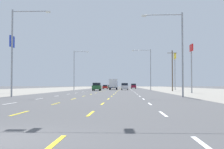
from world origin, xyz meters
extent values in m
plane|color=#4C4C4F|center=(0.00, 66.00, 0.00)|extent=(572.00, 572.00, 0.00)
cube|color=gray|center=(-24.75, 66.00, 0.00)|extent=(28.00, 440.00, 0.01)
cube|color=gray|center=(24.75, 66.00, 0.00)|extent=(28.00, 440.00, 0.01)
cube|color=white|center=(-5.25, 14.50, 0.01)|extent=(0.14, 2.60, 0.01)
cube|color=white|center=(-5.25, 22.00, 0.01)|extent=(0.14, 2.60, 0.01)
cube|color=white|center=(-5.25, 29.50, 0.01)|extent=(0.14, 2.60, 0.01)
cube|color=white|center=(-5.25, 37.00, 0.01)|extent=(0.14, 2.60, 0.01)
cube|color=white|center=(-5.25, 44.50, 0.01)|extent=(0.14, 2.60, 0.01)
cube|color=white|center=(-5.25, 52.00, 0.01)|extent=(0.14, 2.60, 0.01)
cube|color=white|center=(-5.25, 59.50, 0.01)|extent=(0.14, 2.60, 0.01)
cube|color=white|center=(-5.25, 67.00, 0.01)|extent=(0.14, 2.60, 0.01)
cube|color=white|center=(-5.25, 74.50, 0.01)|extent=(0.14, 2.60, 0.01)
cube|color=white|center=(-5.25, 82.00, 0.01)|extent=(0.14, 2.60, 0.01)
cube|color=white|center=(-5.25, 89.50, 0.01)|extent=(0.14, 2.60, 0.01)
cube|color=white|center=(-5.25, 97.00, 0.01)|extent=(0.14, 2.60, 0.01)
cube|color=white|center=(-5.25, 104.50, 0.01)|extent=(0.14, 2.60, 0.01)
cube|color=white|center=(-5.25, 112.00, 0.01)|extent=(0.14, 2.60, 0.01)
cube|color=white|center=(-5.25, 119.50, 0.01)|extent=(0.14, 2.60, 0.01)
cube|color=white|center=(-5.25, 127.00, 0.01)|extent=(0.14, 2.60, 0.01)
cube|color=white|center=(-5.25, 134.50, 0.01)|extent=(0.14, 2.60, 0.01)
cube|color=white|center=(-5.25, 142.00, 0.01)|extent=(0.14, 2.60, 0.01)
cube|color=white|center=(-5.25, 149.50, 0.01)|extent=(0.14, 2.60, 0.01)
cube|color=white|center=(-5.25, 157.00, 0.01)|extent=(0.14, 2.60, 0.01)
cube|color=white|center=(-5.25, 164.50, 0.01)|extent=(0.14, 2.60, 0.01)
cube|color=white|center=(-5.25, 172.00, 0.01)|extent=(0.14, 2.60, 0.01)
cube|color=white|center=(-5.25, 179.50, 0.01)|extent=(0.14, 2.60, 0.01)
cube|color=white|center=(-5.25, 187.00, 0.01)|extent=(0.14, 2.60, 0.01)
cube|color=white|center=(-5.25, 194.50, 0.01)|extent=(0.14, 2.60, 0.01)
cube|color=white|center=(-5.25, 202.00, 0.01)|extent=(0.14, 2.60, 0.01)
cube|color=white|center=(-5.25, 209.50, 0.01)|extent=(0.14, 2.60, 0.01)
cube|color=white|center=(-5.25, 217.00, 0.01)|extent=(0.14, 2.60, 0.01)
cube|color=yellow|center=(-1.75, 7.00, 0.01)|extent=(0.14, 2.60, 0.01)
cube|color=yellow|center=(-1.75, 14.50, 0.01)|extent=(0.14, 2.60, 0.01)
cube|color=yellow|center=(-1.75, 22.00, 0.01)|extent=(0.14, 2.60, 0.01)
cube|color=yellow|center=(-1.75, 29.50, 0.01)|extent=(0.14, 2.60, 0.01)
cube|color=yellow|center=(-1.75, 37.00, 0.01)|extent=(0.14, 2.60, 0.01)
cube|color=yellow|center=(-1.75, 44.50, 0.01)|extent=(0.14, 2.60, 0.01)
cube|color=yellow|center=(-1.75, 52.00, 0.01)|extent=(0.14, 2.60, 0.01)
cube|color=yellow|center=(-1.75, 59.50, 0.01)|extent=(0.14, 2.60, 0.01)
cube|color=yellow|center=(-1.75, 67.00, 0.01)|extent=(0.14, 2.60, 0.01)
cube|color=yellow|center=(-1.75, 74.50, 0.01)|extent=(0.14, 2.60, 0.01)
cube|color=yellow|center=(-1.75, 82.00, 0.01)|extent=(0.14, 2.60, 0.01)
cube|color=yellow|center=(-1.75, 89.50, 0.01)|extent=(0.14, 2.60, 0.01)
cube|color=yellow|center=(-1.75, 97.00, 0.01)|extent=(0.14, 2.60, 0.01)
cube|color=yellow|center=(-1.75, 104.50, 0.01)|extent=(0.14, 2.60, 0.01)
cube|color=yellow|center=(-1.75, 112.00, 0.01)|extent=(0.14, 2.60, 0.01)
cube|color=yellow|center=(-1.75, 119.50, 0.01)|extent=(0.14, 2.60, 0.01)
cube|color=yellow|center=(-1.75, 127.00, 0.01)|extent=(0.14, 2.60, 0.01)
cube|color=yellow|center=(-1.75, 134.50, 0.01)|extent=(0.14, 2.60, 0.01)
cube|color=yellow|center=(-1.75, 142.00, 0.01)|extent=(0.14, 2.60, 0.01)
cube|color=yellow|center=(-1.75, 149.50, 0.01)|extent=(0.14, 2.60, 0.01)
cube|color=yellow|center=(-1.75, 157.00, 0.01)|extent=(0.14, 2.60, 0.01)
cube|color=yellow|center=(-1.75, 164.50, 0.01)|extent=(0.14, 2.60, 0.01)
cube|color=yellow|center=(-1.75, 172.00, 0.01)|extent=(0.14, 2.60, 0.01)
cube|color=yellow|center=(-1.75, 179.50, 0.01)|extent=(0.14, 2.60, 0.01)
cube|color=yellow|center=(-1.75, 187.00, 0.01)|extent=(0.14, 2.60, 0.01)
cube|color=yellow|center=(-1.75, 194.50, 0.01)|extent=(0.14, 2.60, 0.01)
cube|color=yellow|center=(-1.75, 202.00, 0.01)|extent=(0.14, 2.60, 0.01)
cube|color=yellow|center=(-1.75, 209.50, 0.01)|extent=(0.14, 2.60, 0.01)
cube|color=yellow|center=(-1.75, 217.00, 0.01)|extent=(0.14, 2.60, 0.01)
cube|color=yellow|center=(1.75, -0.50, 0.01)|extent=(0.14, 2.60, 0.01)
cube|color=yellow|center=(1.75, 7.00, 0.01)|extent=(0.14, 2.60, 0.01)
cube|color=yellow|center=(1.75, 14.50, 0.01)|extent=(0.14, 2.60, 0.01)
cube|color=yellow|center=(1.75, 22.00, 0.01)|extent=(0.14, 2.60, 0.01)
cube|color=yellow|center=(1.75, 29.50, 0.01)|extent=(0.14, 2.60, 0.01)
cube|color=yellow|center=(1.75, 37.00, 0.01)|extent=(0.14, 2.60, 0.01)
cube|color=yellow|center=(1.75, 44.50, 0.01)|extent=(0.14, 2.60, 0.01)
cube|color=yellow|center=(1.75, 52.00, 0.01)|extent=(0.14, 2.60, 0.01)
cube|color=yellow|center=(1.75, 59.50, 0.01)|extent=(0.14, 2.60, 0.01)
cube|color=yellow|center=(1.75, 67.00, 0.01)|extent=(0.14, 2.60, 0.01)
cube|color=yellow|center=(1.75, 74.50, 0.01)|extent=(0.14, 2.60, 0.01)
cube|color=yellow|center=(1.75, 82.00, 0.01)|extent=(0.14, 2.60, 0.01)
cube|color=yellow|center=(1.75, 89.50, 0.01)|extent=(0.14, 2.60, 0.01)
cube|color=yellow|center=(1.75, 97.00, 0.01)|extent=(0.14, 2.60, 0.01)
cube|color=yellow|center=(1.75, 104.50, 0.01)|extent=(0.14, 2.60, 0.01)
cube|color=yellow|center=(1.75, 112.00, 0.01)|extent=(0.14, 2.60, 0.01)
cube|color=yellow|center=(1.75, 119.50, 0.01)|extent=(0.14, 2.60, 0.01)
cube|color=yellow|center=(1.75, 127.00, 0.01)|extent=(0.14, 2.60, 0.01)
cube|color=yellow|center=(1.75, 134.50, 0.01)|extent=(0.14, 2.60, 0.01)
cube|color=yellow|center=(1.75, 142.00, 0.01)|extent=(0.14, 2.60, 0.01)
cube|color=yellow|center=(1.75, 149.50, 0.01)|extent=(0.14, 2.60, 0.01)
cube|color=yellow|center=(1.75, 157.00, 0.01)|extent=(0.14, 2.60, 0.01)
cube|color=yellow|center=(1.75, 164.50, 0.01)|extent=(0.14, 2.60, 0.01)
cube|color=yellow|center=(1.75, 172.00, 0.01)|extent=(0.14, 2.60, 0.01)
cube|color=yellow|center=(1.75, 179.50, 0.01)|extent=(0.14, 2.60, 0.01)
cube|color=yellow|center=(1.75, 187.00, 0.01)|extent=(0.14, 2.60, 0.01)
cube|color=yellow|center=(1.75, 194.50, 0.01)|extent=(0.14, 2.60, 0.01)
cube|color=yellow|center=(1.75, 202.00, 0.01)|extent=(0.14, 2.60, 0.01)
cube|color=yellow|center=(1.75, 209.50, 0.01)|extent=(0.14, 2.60, 0.01)
cube|color=yellow|center=(1.75, 217.00, 0.01)|extent=(0.14, 2.60, 0.01)
cube|color=white|center=(5.25, -0.50, 0.01)|extent=(0.14, 2.60, 0.01)
cube|color=white|center=(5.25, 7.00, 0.01)|extent=(0.14, 2.60, 0.01)
cube|color=white|center=(5.25, 14.50, 0.01)|extent=(0.14, 2.60, 0.01)
cube|color=white|center=(5.25, 22.00, 0.01)|extent=(0.14, 2.60, 0.01)
cube|color=white|center=(5.25, 29.50, 0.01)|extent=(0.14, 2.60, 0.01)
cube|color=white|center=(5.25, 37.00, 0.01)|extent=(0.14, 2.60, 0.01)
cube|color=white|center=(5.25, 44.50, 0.01)|extent=(0.14, 2.60, 0.01)
cube|color=white|center=(5.25, 52.00, 0.01)|extent=(0.14, 2.60, 0.01)
cube|color=white|center=(5.25, 59.50, 0.01)|extent=(0.14, 2.60, 0.01)
cube|color=white|center=(5.25, 67.00, 0.01)|extent=(0.14, 2.60, 0.01)
cube|color=white|center=(5.25, 74.50, 0.01)|extent=(0.14, 2.60, 0.01)
cube|color=white|center=(5.25, 82.00, 0.01)|extent=(0.14, 2.60, 0.01)
cube|color=white|center=(5.25, 89.50, 0.01)|extent=(0.14, 2.60, 0.01)
cube|color=white|center=(5.25, 97.00, 0.01)|extent=(0.14, 2.60, 0.01)
cube|color=white|center=(5.25, 104.50, 0.01)|extent=(0.14, 2.60, 0.01)
cube|color=white|center=(5.25, 112.00, 0.01)|extent=(0.14, 2.60, 0.01)
cube|color=white|center=(5.25, 119.50, 0.01)|extent=(0.14, 2.60, 0.01)
cube|color=white|center=(5.25, 127.00, 0.01)|extent=(0.14, 2.60, 0.01)
cube|color=white|center=(5.25, 134.50, 0.01)|extent=(0.14, 2.60, 0.01)
cube|color=white|center=(5.25, 142.00, 0.01)|extent=(0.14, 2.60, 0.01)
cube|color=white|center=(5.25, 149.50, 0.01)|extent=(0.14, 2.60, 0.01)
cube|color=white|center=(5.25, 157.00, 0.01)|extent=(0.14, 2.60, 0.01)
cube|color=white|center=(5.25, 164.50, 0.01)|extent=(0.14, 2.60, 0.01)
cube|color=white|center=(5.25, 172.00, 0.01)|extent=(0.14, 2.60, 0.01)
cube|color=white|center=(5.25, 179.50, 0.01)|extent=(0.14, 2.60, 0.01)
cube|color=white|center=(5.25, 187.00, 0.01)|extent=(0.14, 2.60, 0.01)
cube|color=white|center=(5.25, 194.50, 0.01)|extent=(0.14, 2.60, 0.01)
cube|color=white|center=(5.25, 202.00, 0.01)|extent=(0.14, 2.60, 0.01)
cube|color=white|center=(5.25, 209.50, 0.01)|extent=(0.14, 2.60, 0.01)
cube|color=white|center=(5.25, 217.00, 0.01)|extent=(0.14, 2.60, 0.01)
cube|color=#235B2D|center=(-3.69, 66.03, 0.84)|extent=(1.98, 4.90, 0.92)
cube|color=black|center=(-3.69, 65.98, 1.64)|extent=(1.82, 2.70, 0.68)
cylinder|color=black|center=(-4.53, 67.73, 0.38)|extent=(0.26, 0.76, 0.76)
cylinder|color=black|center=(-2.85, 67.73, 0.38)|extent=(0.26, 0.76, 0.76)
cylinder|color=black|center=(-4.53, 64.33, 0.38)|extent=(0.26, 0.76, 0.76)
cylinder|color=black|center=(-2.85, 64.33, 0.38)|extent=(0.26, 0.76, 0.76)
cube|color=silver|center=(3.31, 77.39, 0.84)|extent=(1.98, 4.90, 0.92)
cube|color=black|center=(3.31, 77.34, 1.64)|extent=(1.82, 2.70, 0.68)
cylinder|color=black|center=(2.47, 79.09, 0.38)|extent=(0.26, 0.76, 0.76)
cylinder|color=black|center=(4.15, 79.09, 0.38)|extent=(0.26, 0.76, 0.76)
cylinder|color=black|center=(2.47, 75.69, 0.38)|extent=(0.26, 0.76, 0.76)
cylinder|color=black|center=(4.15, 75.69, 0.38)|extent=(0.26, 0.76, 0.76)
cube|color=navy|center=(-0.17, 84.74, 1.53)|extent=(2.40, 1.90, 2.10)
cube|color=silver|center=(-0.17, 81.04, 1.98)|extent=(2.40, 5.10, 2.50)
cylinder|color=black|center=(-1.20, 84.69, 0.48)|extent=(0.30, 0.96, 0.96)
cylinder|color=black|center=(0.86, 84.69, 0.48)|extent=(0.30, 0.96, 0.96)
cylinder|color=black|center=(-1.20, 79.79, 0.48)|extent=(0.30, 0.96, 0.96)
cylinder|color=black|center=(0.86, 79.79, 0.48)|extent=(0.30, 0.96, 0.96)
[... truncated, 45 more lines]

